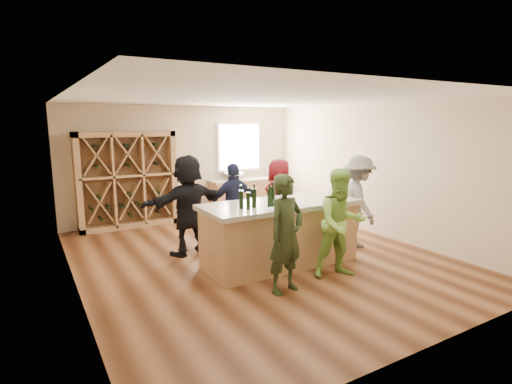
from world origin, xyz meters
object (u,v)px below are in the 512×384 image
wine_bottle_d (270,198)px  person_server (358,201)px  wine_bottle_e (273,196)px  wine_bottle_c (254,198)px  sink (234,176)px  tasting_counter_base (280,235)px  person_far_mid (235,205)px  wine_bottle_b (248,201)px  wine_bottle_a (241,199)px  person_near_right (341,224)px  wine_rack (127,180)px  person_near_left (286,234)px  person_far_right (279,199)px  person_far_left (188,205)px

wine_bottle_d → person_server: person_server is taller
wine_bottle_e → wine_bottle_c: bearing=169.7°
sink → wine_bottle_d: (-1.39, -3.92, 0.21)m
tasting_counter_base → person_far_mid: person_far_mid is taller
wine_bottle_b → person_server: bearing=6.2°
wine_bottle_a → person_server: 2.71m
person_far_mid → wine_bottle_a: bearing=76.5°
person_near_right → wine_bottle_c: bearing=157.6°
wine_rack → person_far_mid: bearing=-60.5°
person_near_left → person_far_mid: bearing=69.3°
wine_bottle_d → person_far_right: person_far_right is taller
wine_bottle_b → person_near_left: size_ratio=0.16×
wine_bottle_c → person_near_left: (0.02, -0.86, -0.38)m
wine_bottle_a → wine_bottle_c: wine_bottle_c is taller
wine_rack → tasting_counter_base: 4.18m
tasting_counter_base → person_server: size_ratio=1.46×
wine_bottle_b → wine_bottle_e: 0.46m
person_server → person_far_mid: 2.40m
tasting_counter_base → person_far_right: (0.83, 1.30, 0.33)m
person_near_left → person_far_left: 2.37m
sink → person_server: bearing=-77.1°
person_near_right → sink: bearing=97.9°
wine_bottle_d → person_near_right: size_ratio=0.17×
wine_bottle_a → person_near_left: size_ratio=0.17×
wine_bottle_c → person_server: bearing=4.9°
person_far_right → sink: bearing=-113.9°
sink → person_far_left: 3.25m
person_far_mid → person_far_left: person_far_left is taller
wine_bottle_a → person_far_left: bearing=103.7°
wine_bottle_d → tasting_counter_base: bearing=30.0°
sink → wine_bottle_b: wine_bottle_b is taller
wine_rack → sink: wine_rack is taller
wine_bottle_a → person_far_right: (1.65, 1.40, -0.39)m
wine_bottle_d → person_near_left: person_near_left is taller
wine_rack → wine_bottle_c: 4.06m
person_server → person_far_left: person_far_left is taller
person_far_left → wine_bottle_c: bearing=98.7°
wine_bottle_d → wine_rack: bearing=108.2°
sink → person_near_left: (-1.61, -4.70, -0.16)m
tasting_counter_base → wine_bottle_e: size_ratio=8.34×
person_near_right → person_far_right: 2.27m
sink → person_near_left: person_near_left is taller
person_server → person_far_left: size_ratio=0.97×
wine_rack → wine_bottle_a: wine_rack is taller
wine_bottle_b → person_near_right: person_near_right is taller
person_far_right → wine_bottle_a: bearing=21.3°
wine_rack → person_server: (3.53, -3.70, -0.21)m
wine_rack → wine_bottle_a: size_ratio=7.65×
wine_rack → person_far_left: wine_rack is taller
sink → person_near_right: bearing=-96.6°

